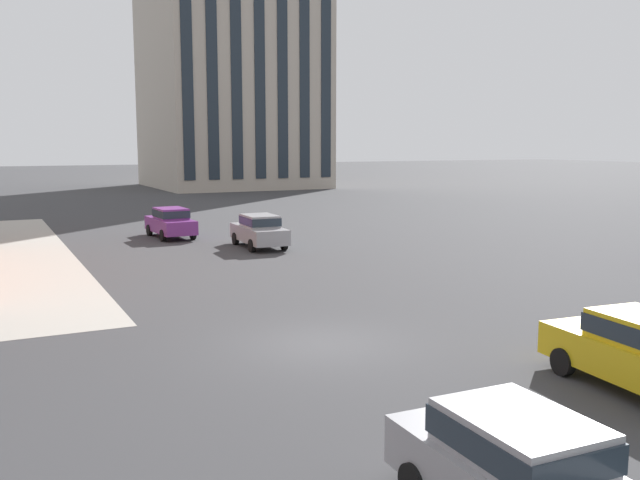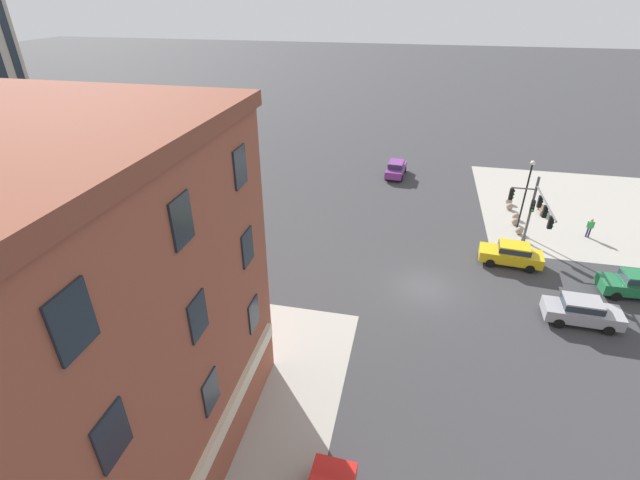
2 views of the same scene
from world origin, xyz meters
The scene contains 17 objects.
ground_plane centered at (0.00, 0.00, 0.00)m, with size 320.00×320.00×0.00m, color #38383A.
sidewalk_corner_slab centered at (16.00, -14.50, 0.00)m, with size 20.00×19.00×0.02m, color #A8A399.
traffic_signal_main centered at (7.00, -7.57, 3.55)m, with size 6.39×2.09×5.57m.
bollard_sphere_curb_a centered at (9.68, -7.61, 0.31)m, with size 0.62×0.62×0.62m, color gray.
bollard_sphere_curb_b centered at (11.36, -7.55, 0.31)m, with size 0.62×0.62×0.62m, color gray.
bollard_sphere_curb_c centered at (12.47, -7.76, 0.31)m, with size 0.62×0.62×0.62m, color gray.
bollard_sphere_curb_d centered at (14.51, -7.52, 0.31)m, with size 0.62×0.62×0.62m, color gray.
bollard_sphere_curb_e centered at (15.86, -7.65, 0.31)m, with size 0.62×0.62×0.62m, color gray.
bench_near_signal centered at (14.47, -10.29, 0.33)m, with size 1.82×0.58×0.49m.
pedestrian_near_bench centered at (10.33, -13.06, 0.95)m, with size 0.23×0.55×1.65m.
street_lamp_corner_near centered at (10.00, -7.46, 3.87)m, with size 0.36×0.36×6.30m.
car_main_northbound_far centered at (4.53, -6.14, 0.92)m, with size 2.18×4.54×1.68m.
car_main_southbound_near centered at (20.95, 3.46, 0.92)m, with size 4.53×2.17×1.68m.
car_main_southbound_far centered at (1.70, 22.50, 0.92)m, with size 2.04×4.48×1.68m.
car_cross_eastbound centered at (4.79, 16.78, 0.92)m, with size 2.04×4.47×1.68m.
car_cross_westbound centered at (-1.63, -9.30, 0.92)m, with size 1.98×4.45×1.68m.
car_main_mid centered at (2.20, -13.67, 0.92)m, with size 2.05×4.48×1.68m.
Camera 2 is at (-26.10, 1.66, 17.92)m, focal length 25.07 mm.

